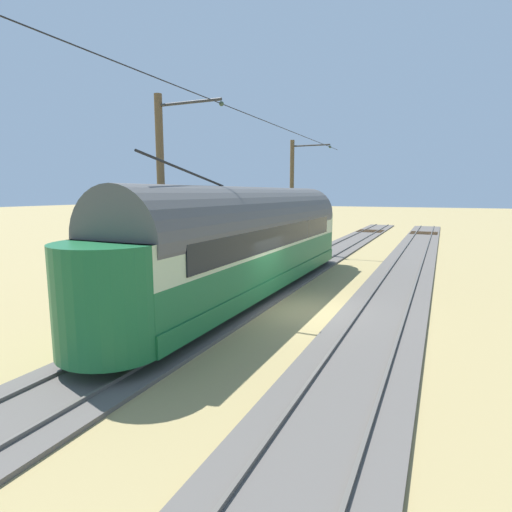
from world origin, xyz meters
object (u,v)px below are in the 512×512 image
catenary_pole_mid_near (163,197)px  vintage_streetcar (252,239)px  catenary_pole_foreground (293,195)px  spare_tie_stack (209,279)px

catenary_pole_mid_near → vintage_streetcar: bearing=-136.5°
catenary_pole_foreground → catenary_pole_mid_near: (0.00, 14.14, 0.00)m
catenary_pole_mid_near → spare_tie_stack: 4.88m
vintage_streetcar → catenary_pole_foreground: bearing=-78.2°
vintage_streetcar → catenary_pole_mid_near: 3.78m
catenary_pole_foreground → spare_tie_stack: bearing=89.8°
catenary_pole_foreground → spare_tie_stack: size_ratio=3.13×
catenary_pole_foreground → spare_tie_stack: catenary_pole_foreground is taller
catenary_pole_mid_near → spare_tie_stack: bearing=-89.2°
catenary_pole_foreground → spare_tie_stack: 11.50m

